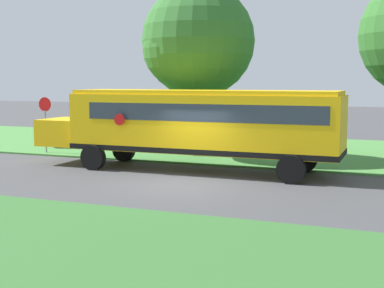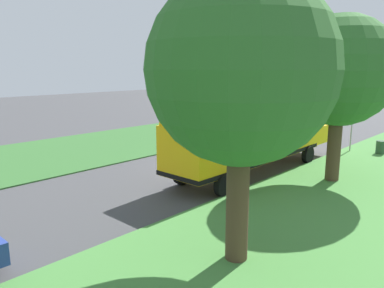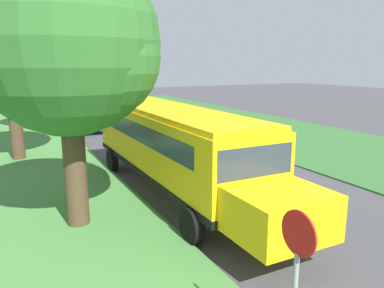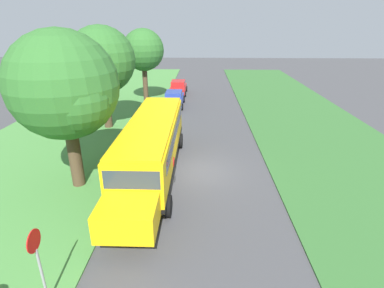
{
  "view_description": "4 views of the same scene",
  "coord_description": "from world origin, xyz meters",
  "views": [
    {
      "loc": [
        16.62,
        6.99,
        3.51
      ],
      "look_at": [
        -0.24,
        0.31,
        1.37
      ],
      "focal_mm": 50.0,
      "sensor_mm": 36.0,
      "label": 1
    },
    {
      "loc": [
        -13.41,
        15.65,
        5.45
      ],
      "look_at": [
        -1.16,
        2.53,
        1.78
      ],
      "focal_mm": 35.0,
      "sensor_mm": 36.0,
      "label": 2
    },
    {
      "loc": [
        -8.17,
        -12.67,
        4.74
      ],
      "look_at": [
        -0.61,
        2.06,
        1.19
      ],
      "focal_mm": 35.0,
      "sensor_mm": 36.0,
      "label": 3
    },
    {
      "loc": [
        0.03,
        -15.55,
        8.04
      ],
      "look_at": [
        -0.52,
        1.22,
        1.2
      ],
      "focal_mm": 28.0,
      "sensor_mm": 36.0,
      "label": 4
    }
  ],
  "objects": [
    {
      "name": "ground_plane",
      "position": [
        0.0,
        0.0,
        0.0
      ],
      "size": [
        120.0,
        120.0,
        0.0
      ],
      "primitive_type": "plane",
      "color": "#424244"
    },
    {
      "name": "oak_tree_far_end",
      "position": [
        -5.9,
        15.89,
        5.48
      ],
      "size": [
        4.18,
        4.18,
        7.54
      ],
      "color": "#4C3826",
      "rests_on": "ground"
    },
    {
      "name": "grass_verge",
      "position": [
        -10.0,
        0.0,
        0.04
      ],
      "size": [
        12.0,
        80.0,
        0.08
      ],
      "primitive_type": "cube",
      "color": "#47843D",
      "rests_on": "ground"
    },
    {
      "name": "car_red_middle",
      "position": [
        -2.8,
        20.21,
        0.88
      ],
      "size": [
        2.02,
        4.4,
        1.56
      ],
      "color": "#B21E1E",
      "rests_on": "ground"
    },
    {
      "name": "oak_tree_beside_bus",
      "position": [
        -6.26,
        -1.96,
        5.2
      ],
      "size": [
        5.13,
        5.13,
        7.88
      ],
      "color": "#4C3826",
      "rests_on": "ground"
    },
    {
      "name": "stop_sign",
      "position": [
        -4.6,
        -9.01,
        1.74
      ],
      "size": [
        0.08,
        0.68,
        2.74
      ],
      "color": "gray",
      "rests_on": "ground"
    },
    {
      "name": "grass_far_side",
      "position": [
        9.0,
        0.0,
        0.04
      ],
      "size": [
        10.0,
        80.0,
        0.07
      ],
      "primitive_type": "cube",
      "color": "#33662D",
      "rests_on": "ground"
    },
    {
      "name": "school_bus",
      "position": [
        -2.66,
        -0.46,
        1.92
      ],
      "size": [
        2.84,
        12.42,
        3.16
      ],
      "color": "yellow",
      "rests_on": "ground"
    },
    {
      "name": "oak_tree_roadside_mid",
      "position": [
        -7.7,
        7.54,
        5.39
      ],
      "size": [
        5.06,
        5.06,
        7.93
      ],
      "color": "#4C3826",
      "rests_on": "ground"
    },
    {
      "name": "car_blue_nearest",
      "position": [
        -2.8,
        14.45,
        0.88
      ],
      "size": [
        2.02,
        4.4,
        1.56
      ],
      "color": "#283D93",
      "rests_on": "ground"
    }
  ]
}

